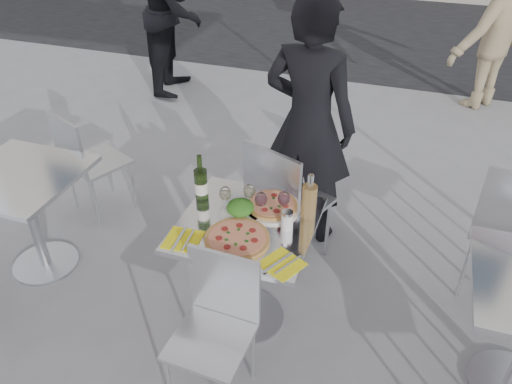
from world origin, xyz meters
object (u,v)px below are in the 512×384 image
(woman_diner, at_px, (309,124))
(wineglass_red_a, at_px, (261,200))
(wine_bottle, at_px, (201,184))
(salad_plate, at_px, (240,209))
(side_chair_lfar, at_px, (85,157))
(carafe, at_px, (309,203))
(side_table_left, at_px, (27,202))
(pizza_near, at_px, (237,238))
(wineglass_white_a, at_px, (225,194))
(wineglass_white_b, at_px, (250,192))
(chair_far, at_px, (282,197))
(pedestrian_b, at_px, (493,28))
(pizza_far, at_px, (272,206))
(napkin_left, at_px, (183,239))
(chair_near, at_px, (217,318))
(main_table, at_px, (247,252))
(wineglass_red_b, at_px, (284,199))
(pedestrian_a, at_px, (173,10))
(sugar_shaker, at_px, (287,220))
(napkin_right, at_px, (282,264))

(woman_diner, xyz_separation_m, wineglass_red_a, (-0.04, -0.90, -0.02))
(wine_bottle, bearing_deg, salad_plate, -11.55)
(side_chair_lfar, relative_size, carafe, 2.99)
(side_table_left, relative_size, pizza_near, 2.22)
(side_table_left, xyz_separation_m, salad_plate, (1.44, 0.06, 0.25))
(wineglass_white_a, xyz_separation_m, wineglass_white_b, (0.12, 0.06, 0.00))
(chair_far, bearing_deg, salad_plate, 100.05)
(woman_diner, xyz_separation_m, pedestrian_b, (1.29, 2.84, -0.02))
(pizza_near, bearing_deg, pizza_far, 74.72)
(pedestrian_b, distance_m, napkin_left, 4.38)
(salad_plate, distance_m, wineglass_white_b, 0.10)
(chair_near, xyz_separation_m, carafe, (0.30, 0.58, 0.38))
(main_table, bearing_deg, wineglass_red_b, 35.59)
(wine_bottle, relative_size, carafe, 1.02)
(pedestrian_a, relative_size, wineglass_red_a, 11.73)
(sugar_shaker, xyz_separation_m, wineglass_white_a, (-0.36, 0.04, 0.06))
(salad_plate, xyz_separation_m, wineglass_white_a, (-0.09, 0.00, 0.07))
(woman_diner, relative_size, wineglass_red_b, 11.22)
(chair_far, height_order, pizza_near, chair_far)
(pedestrian_b, xyz_separation_m, wineglass_red_b, (-1.22, -3.69, -0.00))
(pedestrian_b, distance_m, napkin_right, 4.22)
(sugar_shaker, relative_size, wineglass_white_b, 0.68)
(chair_far, relative_size, napkin_right, 3.94)
(side_chair_lfar, height_order, carafe, carafe)
(side_table_left, relative_size, chair_far, 0.79)
(main_table, bearing_deg, wine_bottle, 160.45)
(wine_bottle, bearing_deg, pizza_far, 8.23)
(pizza_near, distance_m, wineglass_red_a, 0.25)
(chair_near, xyz_separation_m, sugar_shaker, (0.21, 0.48, 0.31))
(main_table, xyz_separation_m, napkin_left, (-0.26, -0.24, 0.21))
(main_table, xyz_separation_m, carafe, (0.30, 0.12, 0.33))
(pedestrian_a, bearing_deg, woman_diner, -145.63)
(pizza_near, bearing_deg, wineglass_red_b, 58.93)
(wineglass_white_a, bearing_deg, pedestrian_b, 67.71)
(pedestrian_b, distance_m, wine_bottle, 4.07)
(pedestrian_a, height_order, wineglass_red_a, pedestrian_a)
(chair_far, height_order, carafe, carafe)
(pedestrian_b, xyz_separation_m, carafe, (-1.09, -3.69, 0.01))
(pizza_far, bearing_deg, woman_diner, 89.59)
(main_table, xyz_separation_m, salad_plate, (-0.06, 0.06, 0.25))
(main_table, distance_m, wineglass_white_a, 0.36)
(wineglass_white_b, bearing_deg, napkin_right, -51.95)
(salad_plate, bearing_deg, wineglass_white_a, 176.94)
(side_table_left, distance_m, pizza_far, 1.61)
(woman_diner, height_order, sugar_shaker, woman_diner)
(pizza_far, height_order, napkin_right, pizza_far)
(sugar_shaker, distance_m, napkin_left, 0.55)
(chair_near, relative_size, wineglass_white_b, 5.25)
(chair_far, xyz_separation_m, wineglass_red_a, (0.01, -0.47, 0.29))
(main_table, bearing_deg, salad_plate, 135.06)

